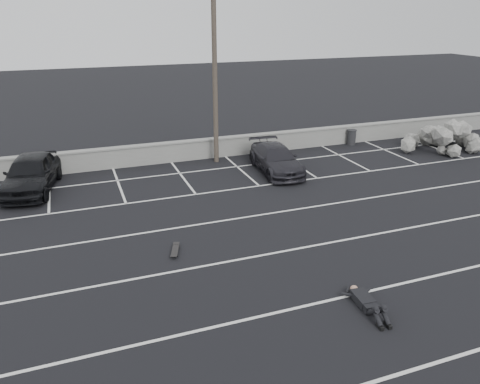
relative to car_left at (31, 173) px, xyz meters
name	(u,v)px	position (x,y,z in m)	size (l,w,h in m)	color
ground	(349,296)	(8.64, -12.00, -0.81)	(120.00, 120.00, 0.00)	black
seawall	(207,148)	(8.64, 2.00, -0.26)	(50.00, 0.45, 1.06)	gray
stall_lines	(280,231)	(8.56, -7.59, -0.81)	(36.00, 20.05, 0.01)	silver
car_left	(31,173)	(0.00, 0.00, 0.00)	(1.92, 4.76, 1.62)	black
car_right	(276,159)	(11.19, -1.39, -0.17)	(1.80, 4.43, 1.28)	#232228
utility_pole	(215,70)	(8.93, 1.20, 3.90)	(1.24, 0.25, 9.30)	#4C4238
trash_bin	(351,137)	(17.46, 1.60, -0.36)	(0.71, 0.71, 0.89)	#252628
riprap_pile	(444,140)	(22.11, -0.85, -0.38)	(5.09, 3.54, 1.36)	gray
person	(363,295)	(8.80, -12.41, -0.58)	(1.14, 2.44, 0.47)	black
skateboard	(175,250)	(4.61, -7.81, -0.73)	(0.47, 0.85, 0.10)	black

